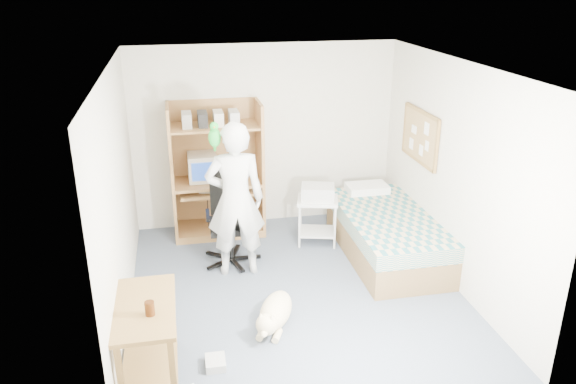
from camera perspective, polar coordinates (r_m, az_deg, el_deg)
The scene contains 20 objects.
floor at distance 6.43m, azimuth 0.74°, elevation -9.93°, with size 4.00×4.00×0.00m, color #4E5869.
wall_back at distance 7.75m, azimuth -2.36°, elevation 5.70°, with size 3.60×0.02×2.50m, color beige.
wall_right at distance 6.48m, azimuth 16.55°, elevation 1.65°, with size 0.02×4.00×2.50m, color beige.
wall_left at distance 5.79m, azimuth -16.87°, elevation -0.75°, with size 0.02×4.00×2.50m, color beige.
ceiling at distance 5.56m, azimuth 0.87°, elevation 12.67°, with size 3.60×4.00×0.02m, color white.
computer_hutch at distance 7.55m, azimuth -7.23°, elevation 1.71°, with size 1.20×0.63×1.80m.
bed at distance 7.16m, azimuth 9.95°, elevation -4.21°, with size 1.02×2.02×0.66m.
side_desk at distance 5.06m, azimuth -14.08°, elevation -13.60°, with size 0.50×1.00×0.75m.
corkboard at distance 7.18m, azimuth 13.26°, elevation 5.53°, with size 0.04×0.94×0.66m.
office_chair at distance 6.92m, azimuth -5.91°, elevation -3.92°, with size 0.63×0.63×1.11m.
person at distance 6.43m, azimuth -5.37°, elevation -0.81°, with size 0.67×0.44×1.84m, color silver.
parrot at distance 6.18m, azimuth -7.48°, elevation 5.68°, with size 0.14×0.24×0.37m.
dog at distance 5.77m, azimuth -1.38°, elevation -12.15°, with size 0.54×0.88×0.35m.
printer_cart at distance 7.33m, azimuth 3.00°, elevation -2.21°, with size 0.61×0.53×0.62m.
printer at distance 7.22m, azimuth 3.05°, elevation -0.04°, with size 0.42×0.32×0.18m, color #B6B6B1.
crt_monitor at distance 7.51m, azimuth -8.69°, elevation 2.53°, with size 0.38×0.40×0.35m.
keyboard at distance 7.46m, azimuth -7.27°, elevation 0.20°, with size 0.45×0.16×0.03m, color beige.
pencil_cup at distance 7.50m, azimuth -4.75°, elevation 1.65°, with size 0.08×0.08×0.12m, color yellow.
drink_glass at distance 4.76m, azimuth -13.87°, elevation -11.41°, with size 0.08×0.08×0.12m, color #3B1C09.
floor_box_b at distance 5.36m, azimuth -7.37°, elevation -16.83°, with size 0.18×0.22×0.08m, color #AEADA9.
Camera 1 is at (-1.18, -5.37, 3.34)m, focal length 35.00 mm.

